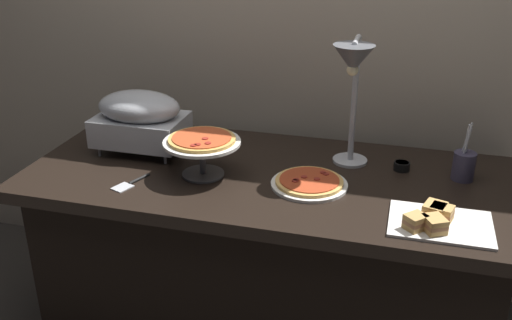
% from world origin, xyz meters
% --- Properties ---
extents(back_wall, '(4.40, 0.04, 2.40)m').
position_xyz_m(back_wall, '(0.00, 0.50, 1.20)').
color(back_wall, tan).
rests_on(back_wall, ground_plane).
extents(buffet_table, '(1.90, 0.84, 0.76)m').
position_xyz_m(buffet_table, '(0.00, 0.00, 0.39)').
color(buffet_table, black).
rests_on(buffet_table, ground_plane).
extents(chafing_dish, '(0.37, 0.25, 0.26)m').
position_xyz_m(chafing_dish, '(-0.57, 0.08, 0.91)').
color(chafing_dish, '#B7BABF').
rests_on(chafing_dish, buffet_table).
extents(heat_lamp, '(0.15, 0.29, 0.52)m').
position_xyz_m(heat_lamp, '(0.29, 0.08, 1.17)').
color(heat_lamp, '#B7BABF').
rests_on(heat_lamp, buffet_table).
extents(pizza_plate_front, '(0.29, 0.29, 0.03)m').
position_xyz_m(pizza_plate_front, '(0.17, -0.07, 0.77)').
color(pizza_plate_front, white).
rests_on(pizza_plate_front, buffet_table).
extents(pizza_plate_center, '(0.30, 0.30, 0.16)m').
position_xyz_m(pizza_plate_center, '(-0.24, -0.08, 0.89)').
color(pizza_plate_center, '#595B60').
rests_on(pizza_plate_center, buffet_table).
extents(sandwich_platter, '(0.33, 0.24, 0.06)m').
position_xyz_m(sandwich_platter, '(0.63, -0.25, 0.78)').
color(sandwich_platter, white).
rests_on(sandwich_platter, buffet_table).
extents(sauce_cup_near, '(0.06, 0.06, 0.03)m').
position_xyz_m(sauce_cup_near, '(0.50, 0.17, 0.78)').
color(sauce_cup_near, black).
rests_on(sauce_cup_near, buffet_table).
extents(utensil_holder, '(0.08, 0.08, 0.23)m').
position_xyz_m(utensil_holder, '(0.73, 0.14, 0.82)').
color(utensil_holder, '#383347').
rests_on(utensil_holder, buffet_table).
extents(serving_spatula, '(0.09, 0.17, 0.01)m').
position_xyz_m(serving_spatula, '(-0.48, -0.23, 0.76)').
color(serving_spatula, '#B7BABF').
rests_on(serving_spatula, buffet_table).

